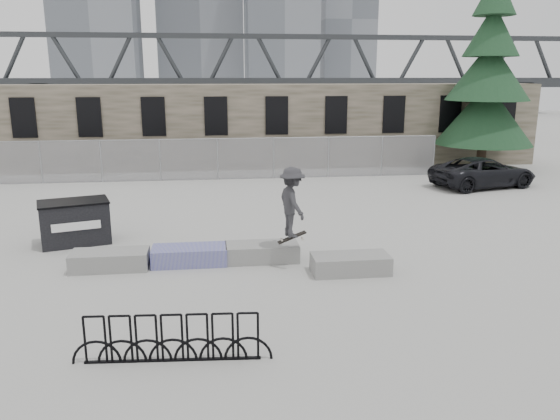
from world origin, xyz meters
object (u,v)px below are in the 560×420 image
object	(u,v)px
planter_far_left	(110,259)
planter_center_left	(190,255)
suv	(483,172)
spruce_tree	(488,81)
planter_offset	(350,263)
planter_center_right	(262,251)
dumpster	(75,222)
skateboarder	(292,202)
bike_rack	(172,339)

from	to	relation	value
planter_far_left	planter_center_left	distance (m)	2.08
suv	planter_far_left	bearing A→B (deg)	108.04
planter_center_left	spruce_tree	bearing A→B (deg)	41.52
planter_offset	planter_center_right	bearing A→B (deg)	150.44
planter_offset	dumpster	xyz separation A→B (m)	(-7.68, 3.52, 0.41)
planter_center_left	dumpster	distance (m)	4.23
planter_offset	dumpster	bearing A→B (deg)	155.37
planter_far_left	planter_center_left	world-z (taller)	same
planter_far_left	skateboarder	world-z (taller)	skateboarder
planter_far_left	skateboarder	xyz separation A→B (m)	(4.82, -0.32, 1.49)
dumpster	suv	size ratio (longest dim) A/B	0.47
planter_center_left	bike_rack	bearing A→B (deg)	-91.10
planter_far_left	dumpster	distance (m)	2.88
skateboarder	planter_far_left	bearing A→B (deg)	72.04
planter_far_left	planter_center_right	size ratio (longest dim) A/B	1.00
skateboarder	planter_offset	bearing A→B (deg)	-131.54
planter_center_left	suv	distance (m)	15.77
planter_center_right	suv	world-z (taller)	suv
planter_far_left	spruce_tree	world-z (taller)	spruce_tree
dumpster	bike_rack	world-z (taller)	dumpster
planter_far_left	dumpster	xyz separation A→B (m)	(-1.43, 2.46, 0.41)
planter_center_left	planter_center_right	xyz separation A→B (m)	(1.98, 0.04, 0.00)
skateboarder	dumpster	bearing A→B (deg)	51.88
suv	planter_center_right	bearing A→B (deg)	115.98
planter_far_left	dumpster	world-z (taller)	dumpster
planter_offset	planter_far_left	bearing A→B (deg)	170.35
planter_center_right	dumpster	bearing A→B (deg)	157.45
dumpster	suv	world-z (taller)	suv
planter_center_left	planter_center_right	bearing A→B (deg)	1.20
planter_center_right	bike_rack	distance (m)	5.66
dumpster	skateboarder	distance (m)	6.93
planter_center_right	dumpster	size ratio (longest dim) A/B	0.88
planter_offset	bike_rack	distance (m)	5.87
planter_far_left	planter_offset	xyz separation A→B (m)	(6.25, -1.06, 0.00)
planter_offset	dumpster	size ratio (longest dim) A/B	0.88
skateboarder	planter_center_left	bearing A→B (deg)	66.33
planter_offset	suv	world-z (taller)	suv
spruce_tree	suv	size ratio (longest dim) A/B	2.36
planter_center_left	spruce_tree	world-z (taller)	spruce_tree
planter_far_left	planter_offset	size ratio (longest dim) A/B	1.00
planter_center_right	suv	size ratio (longest dim) A/B	0.41
suv	skateboarder	world-z (taller)	skateboarder
skateboarder	bike_rack	bearing A→B (deg)	135.05
skateboarder	suv	bearing A→B (deg)	-61.28
planter_center_right	spruce_tree	distance (m)	19.04
planter_center_left	skateboarder	xyz separation A→B (m)	(2.74, -0.46, 1.49)
suv	dumpster	bearing A→B (deg)	98.81
suv	skateboarder	distance (m)	13.95
planter_far_left	planter_offset	world-z (taller)	same
planter_offset	skateboarder	world-z (taller)	skateboarder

